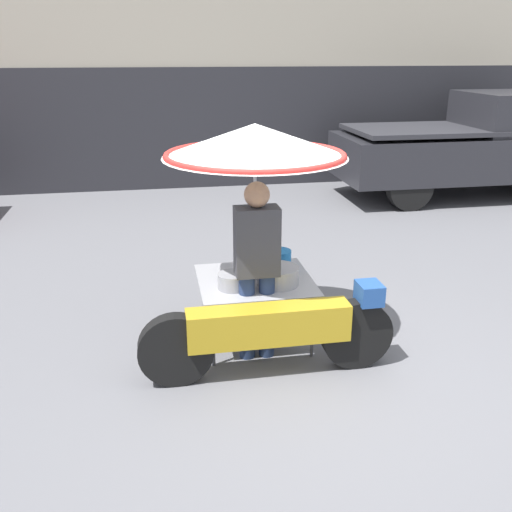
# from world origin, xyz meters

# --- Properties ---
(ground_plane) EXTENTS (36.00, 36.00, 0.00)m
(ground_plane) POSITION_xyz_m (0.00, 0.00, 0.00)
(ground_plane) COLOR slate
(shopfront_building) EXTENTS (28.00, 2.06, 3.59)m
(shopfront_building) POSITION_xyz_m (0.00, 8.38, 1.79)
(shopfront_building) COLOR #B2A893
(shopfront_building) RESTS_ON ground
(vendor_motorcycle_cart) EXTENTS (2.19, 1.62, 2.06)m
(vendor_motorcycle_cart) POSITION_xyz_m (-0.41, 0.64, 1.49)
(vendor_motorcycle_cart) COLOR black
(vendor_motorcycle_cart) RESTS_ON ground
(vendor_person) EXTENTS (0.38, 0.22, 1.63)m
(vendor_person) POSITION_xyz_m (-0.46, 0.44, 0.91)
(vendor_person) COLOR navy
(vendor_person) RESTS_ON ground
(pickup_truck) EXTENTS (4.89, 1.82, 1.92)m
(pickup_truck) POSITION_xyz_m (4.67, 5.72, 0.94)
(pickup_truck) COLOR black
(pickup_truck) RESTS_ON ground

